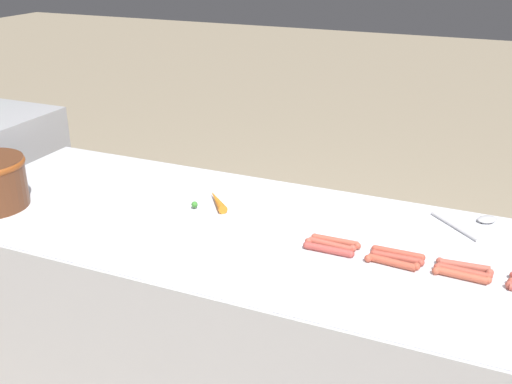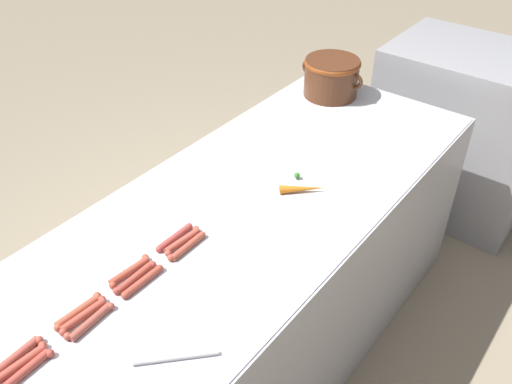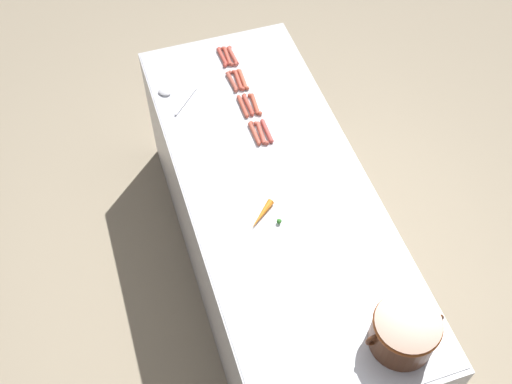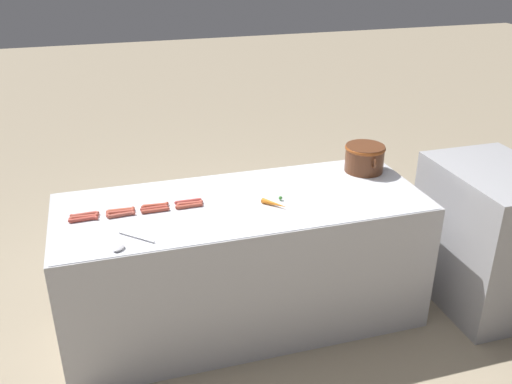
# 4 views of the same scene
# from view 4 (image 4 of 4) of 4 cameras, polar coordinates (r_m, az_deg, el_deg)

# --- Properties ---
(ground_plane) EXTENTS (20.00, 20.00, 0.00)m
(ground_plane) POSITION_cam_4_polar(r_m,az_deg,el_deg) (3.72, -1.27, -12.58)
(ground_plane) COLOR gray
(griddle_counter) EXTENTS (0.85, 2.18, 0.84)m
(griddle_counter) POSITION_cam_4_polar(r_m,az_deg,el_deg) (3.47, -1.34, -7.12)
(griddle_counter) COLOR #BCBCC1
(griddle_counter) RESTS_ON ground_plane
(back_cabinet) EXTENTS (0.85, 0.62, 0.94)m
(back_cabinet) POSITION_cam_4_polar(r_m,az_deg,el_deg) (3.93, 22.62, -4.27)
(back_cabinet) COLOR #A0A0A4
(back_cabinet) RESTS_ON ground_plane
(hot_dog_0) EXTENTS (0.03, 0.16, 0.02)m
(hot_dog_0) POSITION_cam_4_polar(r_m,az_deg,el_deg) (3.23, -17.15, -2.21)
(hot_dog_0) COLOR #B44F42
(hot_dog_0) RESTS_ON griddle_counter
(hot_dog_1) EXTENTS (0.03, 0.16, 0.02)m
(hot_dog_1) POSITION_cam_4_polar(r_m,az_deg,el_deg) (3.23, -13.72, -1.82)
(hot_dog_1) COLOR #B9533B
(hot_dog_1) RESTS_ON griddle_counter
(hot_dog_2) EXTENTS (0.03, 0.16, 0.02)m
(hot_dog_2) POSITION_cam_4_polar(r_m,az_deg,el_deg) (3.24, -10.32, -1.36)
(hot_dog_2) COLOR #B74D38
(hot_dog_2) RESTS_ON griddle_counter
(hot_dog_3) EXTENTS (0.02, 0.16, 0.02)m
(hot_dog_3) POSITION_cam_4_polar(r_m,az_deg,el_deg) (3.26, -6.97, -0.94)
(hot_dog_3) COLOR #B44640
(hot_dog_3) RESTS_ON griddle_counter
(hot_dog_4) EXTENTS (0.03, 0.16, 0.02)m
(hot_dog_4) POSITION_cam_4_polar(r_m,az_deg,el_deg) (3.21, -17.23, -2.45)
(hot_dog_4) COLOR #B64C3C
(hot_dog_4) RESTS_ON griddle_counter
(hot_dog_5) EXTENTS (0.03, 0.16, 0.02)m
(hot_dog_5) POSITION_cam_4_polar(r_m,az_deg,el_deg) (3.21, -13.70, -2.01)
(hot_dog_5) COLOR #B24B3B
(hot_dog_5) RESTS_ON griddle_counter
(hot_dog_6) EXTENTS (0.03, 0.16, 0.02)m
(hot_dog_6) POSITION_cam_4_polar(r_m,az_deg,el_deg) (3.21, -10.38, -1.64)
(hot_dog_6) COLOR #AE4739
(hot_dog_6) RESTS_ON griddle_counter
(hot_dog_7) EXTENTS (0.03, 0.16, 0.02)m
(hot_dog_7) POSITION_cam_4_polar(r_m,az_deg,el_deg) (3.23, -6.81, -1.17)
(hot_dog_7) COLOR #B85141
(hot_dog_7) RESTS_ON griddle_counter
(hot_dog_8) EXTENTS (0.03, 0.16, 0.02)m
(hot_dog_8) POSITION_cam_4_polar(r_m,az_deg,el_deg) (3.18, -17.28, -2.68)
(hot_dog_8) COLOR #BA4539
(hot_dog_8) RESTS_ON griddle_counter
(hot_dog_9) EXTENTS (0.03, 0.16, 0.02)m
(hot_dog_9) POSITION_cam_4_polar(r_m,az_deg,el_deg) (3.18, -13.69, -2.25)
(hot_dog_9) COLOR #AD5041
(hot_dog_9) RESTS_ON griddle_counter
(hot_dog_10) EXTENTS (0.02, 0.16, 0.02)m
(hot_dog_10) POSITION_cam_4_polar(r_m,az_deg,el_deg) (3.18, -10.27, -1.86)
(hot_dog_10) COLOR #B54A38
(hot_dog_10) RESTS_ON griddle_counter
(hot_dog_11) EXTENTS (0.02, 0.16, 0.02)m
(hot_dog_11) POSITION_cam_4_polar(r_m,az_deg,el_deg) (3.21, -6.87, -1.40)
(hot_dog_11) COLOR #B54F3C
(hot_dog_11) RESTS_ON griddle_counter
(bean_pot) EXTENTS (0.33, 0.26, 0.18)m
(bean_pot) POSITION_cam_4_polar(r_m,az_deg,el_deg) (3.70, 11.06, 3.57)
(bean_pot) COLOR #562D19
(bean_pot) RESTS_ON griddle_counter
(serving_spoon) EXTENTS (0.21, 0.22, 0.02)m
(serving_spoon) POSITION_cam_4_polar(r_m,az_deg,el_deg) (2.89, -13.29, -5.25)
(serving_spoon) COLOR #B7B7BC
(serving_spoon) RESTS_ON griddle_counter
(carrot) EXTENTS (0.15, 0.14, 0.03)m
(carrot) POSITION_cam_4_polar(r_m,az_deg,el_deg) (3.20, 1.98, -1.19)
(carrot) COLOR orange
(carrot) RESTS_ON griddle_counter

